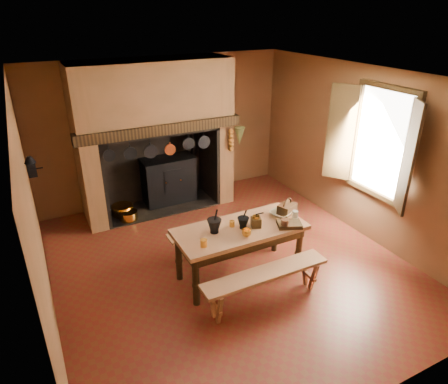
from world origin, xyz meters
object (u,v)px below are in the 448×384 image
(iron_range, at_px, (169,179))
(bench_front, at_px, (265,280))
(mixing_bowl, at_px, (280,214))
(work_table, at_px, (240,235))
(wicker_basket, at_px, (287,208))
(coffee_grinder, at_px, (256,221))

(iron_range, relative_size, bench_front, 0.90)
(bench_front, distance_m, mixing_bowl, 1.10)
(iron_range, xyz_separation_m, bench_front, (0.07, -3.47, -0.11))
(bench_front, bearing_deg, mixing_bowl, 46.09)
(work_table, distance_m, wicker_basket, 0.85)
(wicker_basket, bearing_deg, work_table, 161.84)
(work_table, distance_m, coffee_grinder, 0.30)
(iron_range, height_order, mixing_bowl, iron_range)
(coffee_grinder, relative_size, mixing_bowl, 0.71)
(bench_front, height_order, coffee_grinder, coffee_grinder)
(work_table, height_order, mixing_bowl, mixing_bowl)
(work_table, xyz_separation_m, mixing_bowl, (0.69, 0.03, 0.16))
(coffee_grinder, bearing_deg, iron_range, 116.36)
(work_table, distance_m, mixing_bowl, 0.71)
(mixing_bowl, bearing_deg, wicker_basket, 9.32)
(bench_front, xyz_separation_m, coffee_grinder, (0.21, 0.62, 0.50))
(work_table, bearing_deg, iron_range, 91.36)
(iron_range, bearing_deg, mixing_bowl, -74.55)
(coffee_grinder, xyz_separation_m, mixing_bowl, (0.48, 0.10, -0.04))
(coffee_grinder, bearing_deg, bench_front, -87.91)
(wicker_basket, bearing_deg, mixing_bowl, 167.77)
(coffee_grinder, relative_size, wicker_basket, 0.66)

